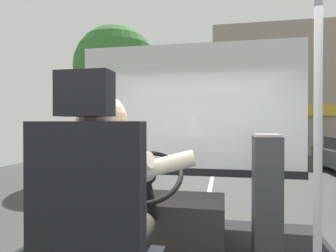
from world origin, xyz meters
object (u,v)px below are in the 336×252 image
Objects in this scene: driver_seat at (96,246)px; handrail_pole at (318,131)px; bus_driver at (106,198)px; fare_box at (267,195)px; steering_console at (161,218)px.

driver_seat is 0.62× the size of handrail_pole.
fare_box is at bearing 52.16° from bus_driver.
handrail_pole is at bearing -77.70° from fare_box.
bus_driver is 1.16m from handrail_pole.
handrail_pole is (1.04, 0.40, 0.31)m from bus_driver.
handrail_pole is at bearing -37.02° from steering_console.
driver_seat is 1.33m from steering_console.
bus_driver is at bearing -90.00° from steering_console.
bus_driver reaches higher than steering_console.
steering_console is (0.00, 1.29, -0.30)m from driver_seat.
handrail_pole reaches higher than driver_seat.
driver_seat is at bearing -125.33° from fare_box.
bus_driver is 0.73× the size of steering_console.
steering_console is at bearing 90.00° from bus_driver.
driver_seat is 1.52m from fare_box.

